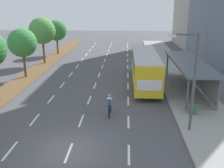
# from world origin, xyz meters

# --- Properties ---
(ground_plane) EXTENTS (140.00, 140.00, 0.00)m
(ground_plane) POSITION_xyz_m (0.00, 0.00, 0.00)
(ground_plane) COLOR #4C4C51
(median_strip) EXTENTS (2.60, 52.00, 0.12)m
(median_strip) POSITION_xyz_m (-8.30, 20.00, 0.06)
(median_strip) COLOR brown
(median_strip) RESTS_ON ground
(sidewalk_right) EXTENTS (4.50, 52.00, 0.15)m
(sidewalk_right) POSITION_xyz_m (9.25, 20.00, 0.07)
(sidewalk_right) COLOR gray
(sidewalk_right) RESTS_ON ground
(lane_divider_left) EXTENTS (0.14, 48.75, 0.01)m
(lane_divider_left) POSITION_xyz_m (-3.50, 18.87, 0.00)
(lane_divider_left) COLOR white
(lane_divider_left) RESTS_ON ground
(lane_divider_center) EXTENTS (0.14, 48.75, 0.01)m
(lane_divider_center) POSITION_xyz_m (0.00, 18.87, 0.00)
(lane_divider_center) COLOR white
(lane_divider_center) RESTS_ON ground
(lane_divider_right) EXTENTS (0.14, 48.75, 0.01)m
(lane_divider_right) POSITION_xyz_m (3.50, 18.87, 0.00)
(lane_divider_right) COLOR white
(lane_divider_right) RESTS_ON ground
(bus_shelter) EXTENTS (2.90, 11.24, 2.86)m
(bus_shelter) POSITION_xyz_m (9.53, 11.13, 1.87)
(bus_shelter) COLOR gray
(bus_shelter) RESTS_ON sidewalk_right
(bus) EXTENTS (2.54, 11.29, 3.37)m
(bus) POSITION_xyz_m (5.25, 13.32, 2.07)
(bus) COLOR yellow
(bus) RESTS_ON ground
(cyclist) EXTENTS (0.46, 1.82, 1.71)m
(cyclist) POSITION_xyz_m (2.04, 5.13, 0.79)
(cyclist) COLOR black
(cyclist) RESTS_ON ground
(median_tree_third) EXTENTS (3.25, 3.25, 5.59)m
(median_tree_third) POSITION_xyz_m (-8.43, 15.06, 4.06)
(median_tree_third) COLOR brown
(median_tree_third) RESTS_ON median_strip
(median_tree_fourth) EXTENTS (3.66, 3.66, 6.41)m
(median_tree_fourth) POSITION_xyz_m (-8.45, 22.26, 4.68)
(median_tree_fourth) COLOR brown
(median_tree_fourth) RESTS_ON median_strip
(median_tree_fifth) EXTENTS (3.36, 3.36, 5.57)m
(median_tree_fifth) POSITION_xyz_m (-8.41, 29.47, 4.00)
(median_tree_fifth) COLOR brown
(median_tree_fifth) RESTS_ON median_strip
(streetlight) EXTENTS (1.91, 0.24, 6.50)m
(streetlight) POSITION_xyz_m (7.42, 2.76, 3.89)
(streetlight) COLOR #4C4C51
(streetlight) RESTS_ON sidewalk_right
(trash_bin) EXTENTS (0.52, 0.52, 0.85)m
(trash_bin) POSITION_xyz_m (8.45, 5.40, 0.57)
(trash_bin) COLOR #286B38
(trash_bin) RESTS_ON sidewalk_right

